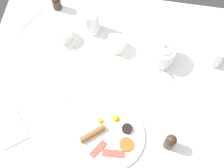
{
  "coord_description": "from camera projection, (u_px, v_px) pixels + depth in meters",
  "views": [
    {
      "loc": [
        -0.56,
        -0.09,
        2.01
      ],
      "look_at": [
        0.0,
        0.0,
        0.73
      ],
      "focal_mm": 50.0,
      "sensor_mm": 36.0,
      "label": 1
    }
  ],
  "objects": [
    {
      "name": "teapot_near",
      "position": [
        162.0,
        52.0,
        1.43
      ],
      "size": [
        0.22,
        0.13,
        0.13
      ],
      "rotation": [
        0.0,
        0.0,
        3.26
      ],
      "color": "white",
      "rests_on": "table"
    },
    {
      "name": "fork_by_plate",
      "position": [
        29.0,
        21.0,
        1.56
      ],
      "size": [
        0.17,
        0.1,
        0.0
      ],
      "rotation": [
        0.0,
        0.0,
        1.1
      ],
      "color": "silver",
      "rests_on": "table"
    },
    {
      "name": "napkin_folded",
      "position": [
        10.0,
        128.0,
        1.34
      ],
      "size": [
        0.19,
        0.18,
        0.01
      ],
      "rotation": [
        0.0,
        0.0,
        3.8
      ],
      "color": "white",
      "rests_on": "table"
    },
    {
      "name": "knife_by_plate",
      "position": [
        49.0,
        93.0,
        1.41
      ],
      "size": [
        0.08,
        0.19,
        0.0
      ],
      "rotation": [
        0.0,
        0.0,
        2.81
      ],
      "color": "silver",
      "rests_on": "table"
    },
    {
      "name": "salt_grinder",
      "position": [
        170.0,
        142.0,
        1.26
      ],
      "size": [
        0.05,
        0.05,
        0.1
      ],
      "color": "#38281E",
      "rests_on": "table"
    },
    {
      "name": "water_glass_tall",
      "position": [
        92.0,
        22.0,
        1.48
      ],
      "size": [
        0.08,
        0.08,
        0.14
      ],
      "color": "white",
      "rests_on": "table"
    },
    {
      "name": "teacup_with_saucer_left",
      "position": [
        116.0,
        45.0,
        1.48
      ],
      "size": [
        0.14,
        0.14,
        0.06
      ],
      "color": "white",
      "rests_on": "table"
    },
    {
      "name": "teacup_with_saucer_right",
      "position": [
        64.0,
        35.0,
        1.5
      ],
      "size": [
        0.14,
        0.14,
        0.06
      ],
      "color": "white",
      "rests_on": "table"
    },
    {
      "name": "spoon_for_tea",
      "position": [
        215.0,
        144.0,
        1.31
      ],
      "size": [
        0.08,
        0.13,
        0.0
      ],
      "rotation": [
        0.0,
        0.0,
        2.63
      ],
      "color": "silver",
      "rests_on": "table"
    },
    {
      "name": "water_glass_short",
      "position": [
        217.0,
        55.0,
        1.42
      ],
      "size": [
        0.08,
        0.08,
        0.11
      ],
      "color": "white",
      "rests_on": "table"
    },
    {
      "name": "ground_plane",
      "position": [
        112.0,
        128.0,
        2.07
      ],
      "size": [
        8.0,
        8.0,
        0.0
      ],
      "primitive_type": "plane",
      "color": "#333338"
    },
    {
      "name": "fork_spare",
      "position": [
        104.0,
        79.0,
        1.43
      ],
      "size": [
        0.04,
        0.17,
        0.0
      ],
      "rotation": [
        0.0,
        0.0,
        3.31
      ],
      "color": "silver",
      "rests_on": "table"
    },
    {
      "name": "pepper_grinder",
      "position": [
        56.0,
        1.0,
        1.55
      ],
      "size": [
        0.05,
        0.05,
        0.1
      ],
      "color": "#38281E",
      "rests_on": "table"
    },
    {
      "name": "breakfast_plate",
      "position": [
        110.0,
        135.0,
        1.32
      ],
      "size": [
        0.29,
        0.29,
        0.04
      ],
      "color": "white",
      "rests_on": "table"
    },
    {
      "name": "table",
      "position": [
        112.0,
        91.0,
        1.48
      ],
      "size": [
        1.04,
        1.21,
        0.71
      ],
      "color": "silver",
      "rests_on": "ground_plane"
    }
  ]
}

